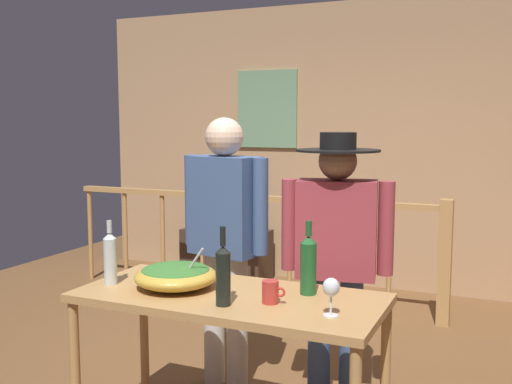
{
  "coord_description": "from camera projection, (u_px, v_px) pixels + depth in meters",
  "views": [
    {
      "loc": [
        1.31,
        -3.14,
        1.65
      ],
      "look_at": [
        0.05,
        -0.28,
        1.27
      ],
      "focal_mm": 41.98,
      "sensor_mm": 36.0,
      "label": 1
    }
  ],
  "objects": [
    {
      "name": "wine_bottle_clear",
      "position": [
        110.0,
        258.0,
        3.07
      ],
      "size": [
        0.07,
        0.07,
        0.33
      ],
      "color": "silver",
      "rests_on": "serving_table"
    },
    {
      "name": "person_standing_left",
      "position": [
        225.0,
        229.0,
        3.62
      ],
      "size": [
        0.6,
        0.3,
        1.66
      ],
      "rotation": [
        0.0,
        0.0,
        2.95
      ],
      "color": "beige",
      "rests_on": "ground_plane"
    },
    {
      "name": "flat_screen_tv",
      "position": [
        225.0,
        207.0,
        6.16
      ],
      "size": [
        0.54,
        0.12,
        0.41
      ],
      "color": "black",
      "rests_on": "tv_console"
    },
    {
      "name": "wine_bottle_dark",
      "position": [
        223.0,
        274.0,
        2.72
      ],
      "size": [
        0.07,
        0.07,
        0.37
      ],
      "color": "black",
      "rests_on": "serving_table"
    },
    {
      "name": "serving_table",
      "position": [
        229.0,
        310.0,
        2.92
      ],
      "size": [
        1.5,
        0.68,
        0.81
      ],
      "color": "#B2844C",
      "rests_on": "ground_plane"
    },
    {
      "name": "stair_railing",
      "position": [
        292.0,
        235.0,
        5.29
      ],
      "size": [
        3.63,
        0.1,
        1.03
      ],
      "color": "#B2844C",
      "rests_on": "ground_plane"
    },
    {
      "name": "framed_picture",
      "position": [
        267.0,
        109.0,
        6.19
      ],
      "size": [
        0.66,
        0.03,
        0.8
      ],
      "primitive_type": "cube",
      "color": "gray"
    },
    {
      "name": "back_wall",
      "position": [
        374.0,
        146.0,
        5.85
      ],
      "size": [
        5.97,
        0.1,
        2.8
      ],
      "primitive_type": "cube",
      "color": "tan",
      "rests_on": "ground_plane"
    },
    {
      "name": "wine_bottle_green",
      "position": [
        308.0,
        264.0,
        2.89
      ],
      "size": [
        0.08,
        0.08,
        0.36
      ],
      "color": "#1E5628",
      "rests_on": "serving_table"
    },
    {
      "name": "wine_glass",
      "position": [
        331.0,
        289.0,
        2.57
      ],
      "size": [
        0.07,
        0.07,
        0.17
      ],
      "color": "silver",
      "rests_on": "serving_table"
    },
    {
      "name": "tv_console",
      "position": [
        226.0,
        254.0,
        6.24
      ],
      "size": [
        0.9,
        0.4,
        0.52
      ],
      "primitive_type": "cube",
      "color": "#38281E",
      "rests_on": "ground_plane"
    },
    {
      "name": "person_standing_right",
      "position": [
        336.0,
        247.0,
        3.35
      ],
      "size": [
        0.62,
        0.47,
        1.58
      ],
      "rotation": [
        0.0,
        0.0,
        3.34
      ],
      "color": "#3D5684",
      "rests_on": "ground_plane"
    },
    {
      "name": "mug_red",
      "position": [
        271.0,
        292.0,
        2.76
      ],
      "size": [
        0.11,
        0.08,
        0.11
      ],
      "color": "#B7332D",
      "rests_on": "serving_table"
    },
    {
      "name": "salad_bowl",
      "position": [
        176.0,
        275.0,
        3.01
      ],
      "size": [
        0.42,
        0.42,
        0.22
      ],
      "color": "gold",
      "rests_on": "serving_table"
    }
  ]
}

